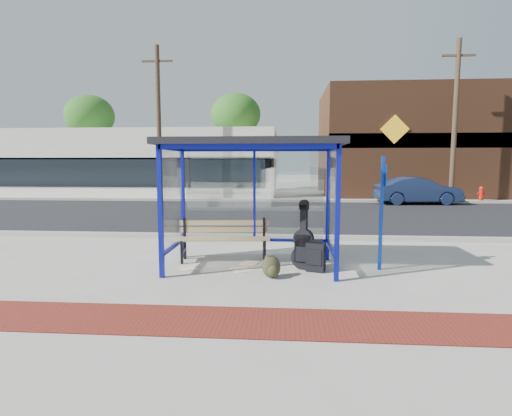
# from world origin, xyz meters

# --- Properties ---
(ground) EXTENTS (120.00, 120.00, 0.00)m
(ground) POSITION_xyz_m (0.00, 0.00, 0.00)
(ground) COLOR #B2ADA0
(ground) RESTS_ON ground
(brick_paver_strip) EXTENTS (60.00, 1.00, 0.01)m
(brick_paver_strip) POSITION_xyz_m (0.00, -2.60, 0.01)
(brick_paver_strip) COLOR maroon
(brick_paver_strip) RESTS_ON ground
(curb_near) EXTENTS (60.00, 0.25, 0.12)m
(curb_near) POSITION_xyz_m (0.00, 2.90, 0.06)
(curb_near) COLOR gray
(curb_near) RESTS_ON ground
(street_asphalt) EXTENTS (60.00, 10.00, 0.00)m
(street_asphalt) POSITION_xyz_m (0.00, 8.00, 0.00)
(street_asphalt) COLOR black
(street_asphalt) RESTS_ON ground
(curb_far) EXTENTS (60.00, 0.25, 0.12)m
(curb_far) POSITION_xyz_m (0.00, 13.10, 0.06)
(curb_far) COLOR gray
(curb_far) RESTS_ON ground
(far_sidewalk) EXTENTS (60.00, 4.00, 0.01)m
(far_sidewalk) POSITION_xyz_m (0.00, 15.00, 0.00)
(far_sidewalk) COLOR #B2ADA0
(far_sidewalk) RESTS_ON ground
(bus_shelter) EXTENTS (3.30, 1.80, 2.42)m
(bus_shelter) POSITION_xyz_m (0.00, 0.07, 2.07)
(bus_shelter) COLOR #0D1394
(bus_shelter) RESTS_ON ground
(storefront_white) EXTENTS (18.00, 6.04, 4.00)m
(storefront_white) POSITION_xyz_m (-9.00, 17.99, 2.00)
(storefront_white) COLOR silver
(storefront_white) RESTS_ON ground
(storefront_brown) EXTENTS (10.00, 7.08, 6.40)m
(storefront_brown) POSITION_xyz_m (8.00, 18.49, 3.20)
(storefront_brown) COLOR #59331E
(storefront_brown) RESTS_ON ground
(tree_left) EXTENTS (3.60, 3.60, 7.03)m
(tree_left) POSITION_xyz_m (-14.00, 22.00, 5.45)
(tree_left) COLOR #4C3826
(tree_left) RESTS_ON ground
(tree_mid) EXTENTS (3.60, 3.60, 7.03)m
(tree_mid) POSITION_xyz_m (-3.00, 22.00, 5.45)
(tree_mid) COLOR #4C3826
(tree_mid) RESTS_ON ground
(tree_right) EXTENTS (3.60, 3.60, 7.03)m
(tree_right) POSITION_xyz_m (12.50, 22.00, 5.45)
(tree_right) COLOR #4C3826
(tree_right) RESTS_ON ground
(utility_pole_west) EXTENTS (1.60, 0.24, 8.00)m
(utility_pole_west) POSITION_xyz_m (-6.00, 13.40, 4.11)
(utility_pole_west) COLOR #4C3826
(utility_pole_west) RESTS_ON ground
(utility_pole_east) EXTENTS (1.60, 0.24, 8.00)m
(utility_pole_east) POSITION_xyz_m (9.00, 13.40, 4.11)
(utility_pole_east) COLOR #4C3826
(utility_pole_east) RESTS_ON ground
(bench) EXTENTS (1.88, 0.60, 0.87)m
(bench) POSITION_xyz_m (-0.61, 0.54, 0.49)
(bench) COLOR black
(bench) RESTS_ON ground
(guitar_bag) EXTENTS (0.47, 0.28, 1.24)m
(guitar_bag) POSITION_xyz_m (0.98, -0.02, 0.45)
(guitar_bag) COLOR black
(guitar_bag) RESTS_ON ground
(suitcase) EXTENTS (0.38, 0.31, 0.58)m
(suitcase) POSITION_xyz_m (1.20, -0.16, 0.27)
(suitcase) COLOR black
(suitcase) RESTS_ON ground
(backpack) EXTENTS (0.39, 0.37, 0.39)m
(backpack) POSITION_xyz_m (0.41, -0.63, 0.19)
(backpack) COLOR #2D2D19
(backpack) RESTS_ON ground
(sign_post) EXTENTS (0.09, 0.27, 2.12)m
(sign_post) POSITION_xyz_m (2.41, 0.05, 1.19)
(sign_post) COLOR #0D2F97
(sign_post) RESTS_ON ground
(newspaper_a) EXTENTS (0.44, 0.48, 0.01)m
(newspaper_a) POSITION_xyz_m (-1.18, -0.09, 0.00)
(newspaper_a) COLOR white
(newspaper_a) RESTS_ON ground
(newspaper_b) EXTENTS (0.50, 0.53, 0.01)m
(newspaper_b) POSITION_xyz_m (-0.17, -0.14, 0.00)
(newspaper_b) COLOR white
(newspaper_b) RESTS_ON ground
(newspaper_c) EXTENTS (0.44, 0.50, 0.01)m
(newspaper_c) POSITION_xyz_m (-0.07, 0.36, 0.00)
(newspaper_c) COLOR white
(newspaper_c) RESTS_ON ground
(parked_car) EXTENTS (4.06, 1.67, 1.31)m
(parked_car) POSITION_xyz_m (7.02, 12.40, 0.65)
(parked_car) COLOR #1A274A
(parked_car) RESTS_ON ground
(fire_hydrant) EXTENTS (0.35, 0.24, 0.81)m
(fire_hydrant) POSITION_xyz_m (10.56, 13.58, 0.44)
(fire_hydrant) COLOR red
(fire_hydrant) RESTS_ON ground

